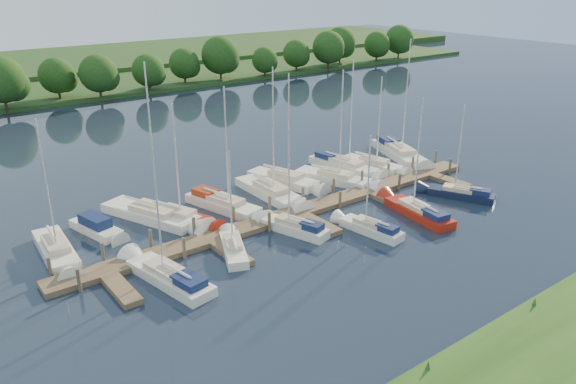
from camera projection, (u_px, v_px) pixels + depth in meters
ground at (365, 251)px, 39.99m from camera, size 260.00×260.00×0.00m
dock at (301, 215)px, 45.35m from camera, size 40.00×6.00×0.40m
mooring_pilings at (293, 206)px, 46.04m from camera, size 38.24×2.84×2.00m
far_shore at (56, 86)px, 95.60m from camera, size 180.00×30.00×0.60m
distant_hill at (19, 65)px, 114.03m from camera, size 220.00×40.00×1.40m
treeline at (85, 73)px, 85.54m from camera, size 143.00×10.25×8.20m
sailboat_n_0 at (57, 253)px, 39.06m from camera, size 2.35×8.06×10.41m
motorboat at (97, 229)px, 42.53m from camera, size 2.72×5.76×1.75m
sailboat_n_2 at (156, 217)px, 44.86m from camera, size 5.55×10.21×13.00m
sailboat_n_3 at (178, 218)px, 44.61m from camera, size 4.19×7.66×9.94m
sailboat_n_4 at (225, 206)px, 46.82m from camera, size 3.74×8.51×10.81m
sailboat_n_5 at (272, 194)px, 49.43m from camera, size 2.30×9.29×11.85m
sailboat_n_6 at (286, 182)px, 52.33m from camera, size 3.93×8.42×10.85m
sailboat_n_7 at (337, 180)px, 52.84m from camera, size 4.45×8.58×10.96m
sailboat_n_8 at (346, 167)px, 56.21m from camera, size 3.19×9.03×11.35m
sailboat_n_9 at (374, 166)px, 56.62m from camera, size 3.02×7.59×9.68m
sailboat_n_10 at (400, 154)px, 60.07m from camera, size 5.21×10.10×12.86m
sailboat_s_0 at (167, 277)px, 36.01m from camera, size 3.21×8.38×10.51m
sailboat_s_1 at (233, 249)px, 39.71m from camera, size 3.36×5.86×7.80m
sailboat_s_2 at (293, 228)px, 42.78m from camera, size 3.13×6.46×8.46m
sailboat_s_3 at (369, 229)px, 42.71m from camera, size 2.18×6.16×7.95m
sailboat_s_4 at (416, 212)px, 45.72m from camera, size 2.74×7.91×9.99m
sailboat_s_5 at (459, 194)px, 49.35m from camera, size 3.98×6.48×8.59m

